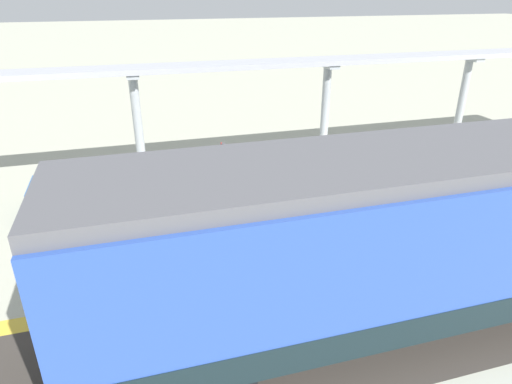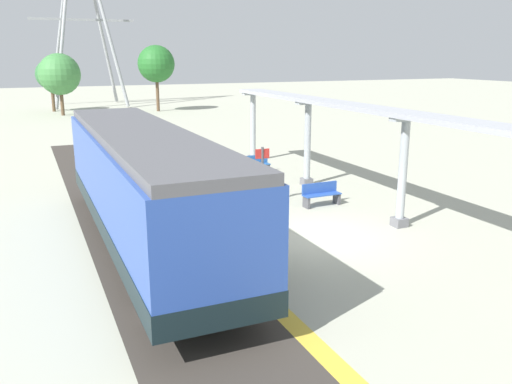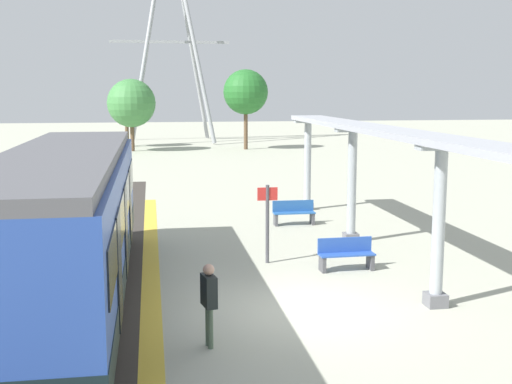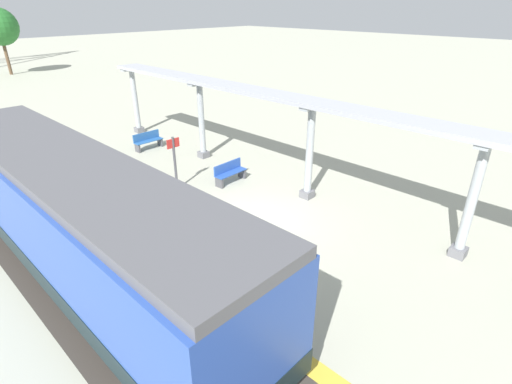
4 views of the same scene
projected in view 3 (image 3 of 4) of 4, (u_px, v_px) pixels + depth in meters
The scene contains 16 objects.
ground_plane at pixel (301, 310), 14.44m from camera, with size 176.00×176.00×0.00m, color #A9AA96.
tactile_edge_strip at pixel (151, 318), 13.93m from camera, with size 0.46×30.85×0.01m, color gold.
trackbed at pixel (62, 323), 13.65m from camera, with size 3.20×42.85×0.01m, color #38332D.
train_near_carriage at pixel (65, 225), 14.50m from camera, with size 2.65×13.23×3.48m.
canopy_pillar_third at pixel (439, 226), 14.41m from camera, with size 1.10×0.44×3.62m.
canopy_pillar_fourth at pixel (352, 185), 20.60m from camera, with size 1.10×0.44×3.62m.
canopy_pillar_fifth at pixel (308, 164), 26.37m from camera, with size 1.10×0.44×3.62m.
canopy_beam at pixel (436, 140), 14.42m from camera, with size 1.20×24.71×0.16m, color #A8AAB2.
bench_near_end at pixel (294, 212), 23.58m from camera, with size 1.50×0.45×0.86m.
bench_mid_platform at pixel (346, 254), 17.62m from camera, with size 1.51×0.49×0.86m.
platform_info_sign at pixel (267, 216), 18.19m from camera, with size 0.56×0.10×2.20m.
passenger_waiting_near_edge at pixel (209, 295), 12.21m from camera, with size 0.30×0.49×1.60m.
electricity_pylon at pixel (170, 29), 59.88m from camera, with size 10.87×7.70×20.24m.
tree_left_background at pixel (131, 103), 51.70m from camera, with size 3.79×3.79×5.68m.
tree_right_background at pixel (126, 104), 55.66m from camera, with size 2.93×2.93×5.10m.
tree_centre_background at pixel (246, 92), 53.22m from camera, with size 3.63×3.63×6.47m.
Camera 3 is at (-3.16, -13.54, 4.76)m, focal length 46.21 mm.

